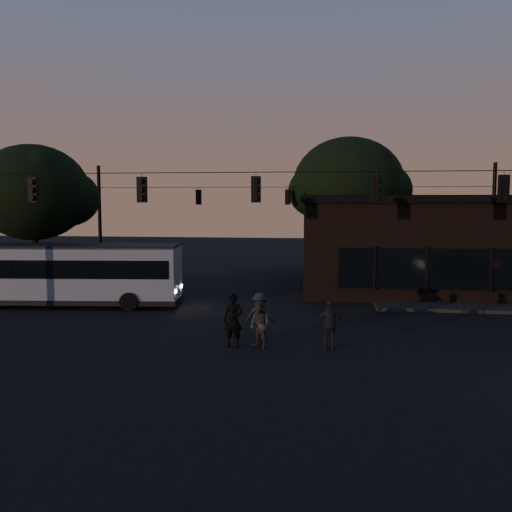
# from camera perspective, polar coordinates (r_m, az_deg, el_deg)

# --- Properties ---
(ground) EXTENTS (120.00, 120.00, 0.00)m
(ground) POSITION_cam_1_polar(r_m,az_deg,el_deg) (18.59, -1.64, -10.45)
(ground) COLOR black
(ground) RESTS_ON ground
(sidewalk_far_right) EXTENTS (14.00, 10.00, 0.15)m
(sidewalk_far_right) POSITION_cam_1_polar(r_m,az_deg,el_deg) (33.32, 23.39, -3.61)
(sidewalk_far_right) COLOR black
(sidewalk_far_right) RESTS_ON ground
(sidewalk_far_left) EXTENTS (14.00, 10.00, 0.15)m
(sidewalk_far_left) POSITION_cam_1_polar(r_m,az_deg,el_deg) (36.20, -20.35, -2.80)
(sidewalk_far_left) COLOR black
(sidewalk_far_left) RESTS_ON ground
(building) EXTENTS (15.40, 10.41, 5.40)m
(building) POSITION_cam_1_polar(r_m,az_deg,el_deg) (34.25, 17.83, 1.26)
(building) COLOR black
(building) RESTS_ON ground
(tree_behind) EXTENTS (7.60, 7.60, 9.43)m
(tree_behind) POSITION_cam_1_polar(r_m,az_deg,el_deg) (39.67, 9.23, 7.05)
(tree_behind) COLOR black
(tree_behind) RESTS_ON ground
(tree_left) EXTENTS (6.40, 6.40, 8.30)m
(tree_left) POSITION_cam_1_polar(r_m,az_deg,el_deg) (34.97, -21.42, 5.92)
(tree_left) COLOR black
(tree_left) RESTS_ON ground
(signal_rig_near) EXTENTS (26.24, 0.30, 7.50)m
(signal_rig_near) POSITION_cam_1_polar(r_m,az_deg,el_deg) (21.83, -0.00, 3.78)
(signal_rig_near) COLOR black
(signal_rig_near) RESTS_ON ground
(signal_rig_far) EXTENTS (26.24, 0.30, 7.50)m
(signal_rig_far) POSITION_cam_1_polar(r_m,az_deg,el_deg) (37.75, 3.18, 4.17)
(signal_rig_far) COLOR black
(signal_rig_far) RESTS_ON ground
(bus) EXTENTS (10.87, 3.49, 3.01)m
(bus) POSITION_cam_1_polar(r_m,az_deg,el_deg) (29.15, -18.12, -1.48)
(bus) COLOR gray
(bus) RESTS_ON ground
(pedestrian_a) EXTENTS (0.78, 0.59, 1.93)m
(pedestrian_a) POSITION_cam_1_polar(r_m,az_deg,el_deg) (20.07, -2.30, -6.41)
(pedestrian_a) COLOR black
(pedestrian_a) RESTS_ON ground
(pedestrian_b) EXTENTS (1.02, 0.99, 1.65)m
(pedestrian_b) POSITION_cam_1_polar(r_m,az_deg,el_deg) (19.95, 0.40, -6.89)
(pedestrian_b) COLOR #302E2C
(pedestrian_b) RESTS_ON ground
(pedestrian_c) EXTENTS (1.04, 0.50, 1.72)m
(pedestrian_c) POSITION_cam_1_polar(r_m,az_deg,el_deg) (19.99, 7.42, -6.81)
(pedestrian_c) COLOR black
(pedestrian_c) RESTS_ON ground
(pedestrian_d) EXTENTS (1.17, 0.74, 1.72)m
(pedestrian_d) POSITION_cam_1_polar(r_m,az_deg,el_deg) (21.35, 0.40, -5.96)
(pedestrian_d) COLOR black
(pedestrian_d) RESTS_ON ground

